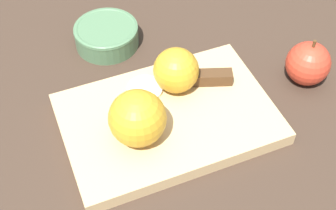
{
  "coord_description": "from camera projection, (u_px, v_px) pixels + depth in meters",
  "views": [
    {
      "loc": [
        -0.12,
        -0.43,
        0.56
      ],
      "look_at": [
        0.0,
        0.0,
        0.04
      ],
      "focal_mm": 50.0,
      "sensor_mm": 36.0,
      "label": 1
    }
  ],
  "objects": [
    {
      "name": "apple_half_left",
      "position": [
        137.0,
        118.0,
        0.64
      ],
      "size": [
        0.08,
        0.08,
        0.08
      ],
      "rotation": [
        0.0,
        0.0,
        1.56
      ],
      "color": "gold",
      "rests_on": "cutting_board"
    },
    {
      "name": "apple_whole",
      "position": [
        308.0,
        63.0,
        0.75
      ],
      "size": [
        0.07,
        0.07,
        0.08
      ],
      "color": "red",
      "rests_on": "ground_plane"
    },
    {
      "name": "apple_slice",
      "position": [
        145.0,
        89.0,
        0.73
      ],
      "size": [
        0.06,
        0.06,
        0.01
      ],
      "color": "beige",
      "rests_on": "cutting_board"
    },
    {
      "name": "cutting_board",
      "position": [
        168.0,
        119.0,
        0.71
      ],
      "size": [
        0.33,
        0.24,
        0.02
      ],
      "color": "tan",
      "rests_on": "ground_plane"
    },
    {
      "name": "knife",
      "position": [
        208.0,
        78.0,
        0.73
      ],
      "size": [
        0.14,
        0.05,
        0.02
      ],
      "rotation": [
        0.0,
        0.0,
        -3.38
      ],
      "color": "silver",
      "rests_on": "cutting_board"
    },
    {
      "name": "ground_plane",
      "position": [
        168.0,
        124.0,
        0.71
      ],
      "size": [
        4.0,
        4.0,
        0.0
      ],
      "primitive_type": "plane",
      "color": "#38281E"
    },
    {
      "name": "bowl",
      "position": [
        106.0,
        34.0,
        0.82
      ],
      "size": [
        0.11,
        0.11,
        0.04
      ],
      "color": "#4C704C",
      "rests_on": "ground_plane"
    },
    {
      "name": "apple_half_right",
      "position": [
        176.0,
        70.0,
        0.71
      ],
      "size": [
        0.07,
        0.07,
        0.07
      ],
      "rotation": [
        0.0,
        0.0,
        1.26
      ],
      "color": "gold",
      "rests_on": "cutting_board"
    }
  ]
}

